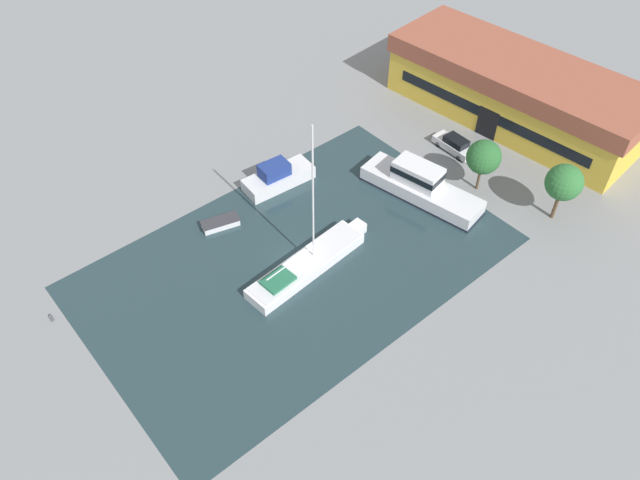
{
  "coord_description": "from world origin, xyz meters",
  "views": [
    {
      "loc": [
        29.46,
        -22.22,
        40.56
      ],
      "look_at": [
        0.0,
        2.72,
        1.0
      ],
      "focal_mm": 35.0,
      "sensor_mm": 36.0,
      "label": 1
    }
  ],
  "objects_px": {
    "cabin_boat": "(278,177)",
    "quay_tree_by_water": "(564,183)",
    "warehouse_building": "(516,91)",
    "motor_cruiser": "(420,185)",
    "quay_tree_near_building": "(484,157)",
    "small_dinghy": "(220,223)",
    "parked_car": "(455,144)",
    "sailboat_moored": "(307,263)"
  },
  "relations": [
    {
      "from": "small_dinghy",
      "to": "sailboat_moored",
      "type": "bearing_deg",
      "value": -147.71
    },
    {
      "from": "sailboat_moored",
      "to": "quay_tree_by_water",
      "type": "bearing_deg",
      "value": 60.86
    },
    {
      "from": "quay_tree_near_building",
      "to": "small_dinghy",
      "type": "height_order",
      "value": "quay_tree_near_building"
    },
    {
      "from": "quay_tree_by_water",
      "to": "cabin_boat",
      "type": "distance_m",
      "value": 26.69
    },
    {
      "from": "quay_tree_near_building",
      "to": "quay_tree_by_water",
      "type": "bearing_deg",
      "value": 17.01
    },
    {
      "from": "warehouse_building",
      "to": "small_dinghy",
      "type": "bearing_deg",
      "value": -105.89
    },
    {
      "from": "motor_cruiser",
      "to": "small_dinghy",
      "type": "xyz_separation_m",
      "value": [
        -8.93,
        -17.2,
        -0.89
      ]
    },
    {
      "from": "parked_car",
      "to": "quay_tree_by_water",
      "type": "bearing_deg",
      "value": -91.12
    },
    {
      "from": "small_dinghy",
      "to": "quay_tree_by_water",
      "type": "bearing_deg",
      "value": -112.39
    },
    {
      "from": "parked_car",
      "to": "cabin_boat",
      "type": "height_order",
      "value": "cabin_boat"
    },
    {
      "from": "cabin_boat",
      "to": "quay_tree_by_water",
      "type": "bearing_deg",
      "value": 43.91
    },
    {
      "from": "motor_cruiser",
      "to": "sailboat_moored",
      "type": "bearing_deg",
      "value": 170.59
    },
    {
      "from": "quay_tree_by_water",
      "to": "parked_car",
      "type": "xyz_separation_m",
      "value": [
        -12.76,
        0.64,
        -3.41
      ]
    },
    {
      "from": "sailboat_moored",
      "to": "motor_cruiser",
      "type": "distance_m",
      "value": 14.44
    },
    {
      "from": "quay_tree_near_building",
      "to": "cabin_boat",
      "type": "bearing_deg",
      "value": -132.13
    },
    {
      "from": "parked_car",
      "to": "motor_cruiser",
      "type": "xyz_separation_m",
      "value": [
        2.51,
        -7.95,
        0.41
      ]
    },
    {
      "from": "warehouse_building",
      "to": "quay_tree_by_water",
      "type": "distance_m",
      "value": 16.3
    },
    {
      "from": "warehouse_building",
      "to": "quay_tree_near_building",
      "type": "xyz_separation_m",
      "value": [
        5.53,
        -12.31,
        0.45
      ]
    },
    {
      "from": "parked_car",
      "to": "quay_tree_near_building",
      "type": "bearing_deg",
      "value": -115.7
    },
    {
      "from": "quay_tree_by_water",
      "to": "motor_cruiser",
      "type": "relative_size",
      "value": 0.47
    },
    {
      "from": "motor_cruiser",
      "to": "quay_tree_by_water",
      "type": "bearing_deg",
      "value": -65.42
    },
    {
      "from": "quay_tree_near_building",
      "to": "motor_cruiser",
      "type": "xyz_separation_m",
      "value": [
        -2.99,
        -5.09,
        -2.65
      ]
    },
    {
      "from": "warehouse_building",
      "to": "cabin_boat",
      "type": "distance_m",
      "value": 28.09
    },
    {
      "from": "sailboat_moored",
      "to": "motor_cruiser",
      "type": "height_order",
      "value": "sailboat_moored"
    },
    {
      "from": "small_dinghy",
      "to": "cabin_boat",
      "type": "distance_m",
      "value": 7.82
    },
    {
      "from": "quay_tree_by_water",
      "to": "small_dinghy",
      "type": "height_order",
      "value": "quay_tree_by_water"
    },
    {
      "from": "warehouse_building",
      "to": "quay_tree_by_water",
      "type": "height_order",
      "value": "warehouse_building"
    },
    {
      "from": "quay_tree_by_water",
      "to": "parked_car",
      "type": "relative_size",
      "value": 1.24
    },
    {
      "from": "quay_tree_near_building",
      "to": "small_dinghy",
      "type": "xyz_separation_m",
      "value": [
        -11.92,
        -22.29,
        -3.54
      ]
    },
    {
      "from": "cabin_boat",
      "to": "quay_tree_near_building",
      "type": "bearing_deg",
      "value": 52.37
    },
    {
      "from": "warehouse_building",
      "to": "quay_tree_by_water",
      "type": "relative_size",
      "value": 4.87
    },
    {
      "from": "sailboat_moored",
      "to": "small_dinghy",
      "type": "height_order",
      "value": "sailboat_moored"
    },
    {
      "from": "quay_tree_by_water",
      "to": "small_dinghy",
      "type": "distance_m",
      "value": 31.37
    },
    {
      "from": "quay_tree_near_building",
      "to": "parked_car",
      "type": "bearing_deg",
      "value": 152.57
    },
    {
      "from": "quay_tree_near_building",
      "to": "quay_tree_by_water",
      "type": "relative_size",
      "value": 0.93
    },
    {
      "from": "quay_tree_by_water",
      "to": "quay_tree_near_building",
      "type": "bearing_deg",
      "value": -162.99
    },
    {
      "from": "warehouse_building",
      "to": "sailboat_moored",
      "type": "distance_m",
      "value": 32.07
    },
    {
      "from": "cabin_boat",
      "to": "motor_cruiser",
      "type": "bearing_deg",
      "value": 47.45
    },
    {
      "from": "quay_tree_near_building",
      "to": "cabin_boat",
      "type": "xyz_separation_m",
      "value": [
        -13.2,
        -14.6,
        -2.94
      ]
    },
    {
      "from": "parked_car",
      "to": "sailboat_moored",
      "type": "relative_size",
      "value": 0.33
    },
    {
      "from": "warehouse_building",
      "to": "parked_car",
      "type": "distance_m",
      "value": 9.8
    },
    {
      "from": "quay_tree_by_water",
      "to": "cabin_boat",
      "type": "relative_size",
      "value": 0.82
    }
  ]
}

